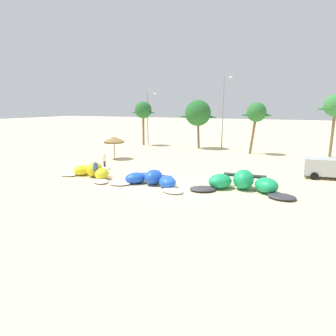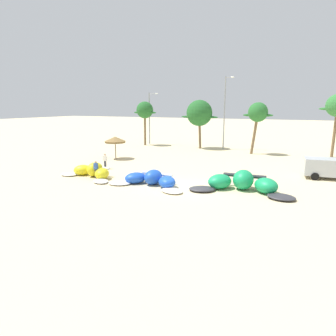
% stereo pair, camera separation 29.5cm
% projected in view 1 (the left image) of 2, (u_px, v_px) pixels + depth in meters
% --- Properties ---
extents(ground_plane, '(260.00, 260.00, 0.00)m').
position_uv_depth(ground_plane, '(186.00, 187.00, 24.70)').
color(ground_plane, beige).
extents(kite_far_left, '(6.35, 3.61, 1.34)m').
position_uv_depth(kite_far_left, '(92.00, 172.00, 27.99)').
color(kite_far_left, white).
rests_on(kite_far_left, ground).
extents(kite_left, '(7.25, 3.51, 1.26)m').
position_uv_depth(kite_left, '(151.00, 180.00, 25.15)').
color(kite_left, white).
rests_on(kite_left, ground).
extents(kite_left_of_center, '(8.29, 4.05, 1.57)m').
position_uv_depth(kite_left_of_center, '(243.00, 183.00, 23.62)').
color(kite_left_of_center, '#333338').
rests_on(kite_left_of_center, ground).
extents(beach_umbrella_near_van, '(2.64, 2.64, 2.79)m').
position_uv_depth(beach_umbrella_near_van, '(114.00, 140.00, 37.29)').
color(beach_umbrella_near_van, brown).
rests_on(beach_umbrella_near_van, ground).
extents(parked_van, '(4.81, 2.69, 1.84)m').
position_uv_depth(parked_van, '(330.00, 167.00, 27.43)').
color(parked_van, '#B2B7BC').
rests_on(parked_van, ground).
extents(person_near_kites, '(0.36, 0.24, 1.62)m').
position_uv_depth(person_near_kites, '(104.00, 161.00, 31.61)').
color(person_near_kites, '#383842').
rests_on(person_near_kites, ground).
extents(person_by_umbrellas, '(0.36, 0.24, 1.62)m').
position_uv_depth(person_by_umbrellas, '(96.00, 170.00, 27.47)').
color(person_by_umbrellas, '#383842').
rests_on(person_by_umbrellas, ground).
extents(palm_leftmost, '(4.15, 2.77, 7.22)m').
position_uv_depth(palm_leftmost, '(143.00, 111.00, 49.67)').
color(palm_leftmost, brown).
rests_on(palm_leftmost, ground).
extents(palm_left, '(5.93, 3.95, 7.41)m').
position_uv_depth(palm_left, '(198.00, 113.00, 46.03)').
color(palm_left, brown).
rests_on(palm_left, ground).
extents(palm_left_of_gap, '(3.93, 2.62, 6.99)m').
position_uv_depth(palm_left_of_gap, '(256.00, 113.00, 40.45)').
color(palm_left_of_gap, brown).
rests_on(palm_left_of_gap, ground).
extents(palm_center_left, '(4.29, 2.86, 8.00)m').
position_uv_depth(palm_center_left, '(336.00, 106.00, 38.05)').
color(palm_center_left, brown).
rests_on(palm_center_left, ground).
extents(lamppost_west, '(1.76, 0.24, 8.63)m').
position_uv_depth(lamppost_west, '(148.00, 116.00, 50.90)').
color(lamppost_west, gray).
rests_on(lamppost_west, ground).
extents(lamppost_west_center, '(1.39, 0.24, 10.77)m').
position_uv_depth(lamppost_west_center, '(223.00, 110.00, 45.32)').
color(lamppost_west_center, gray).
rests_on(lamppost_west_center, ground).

